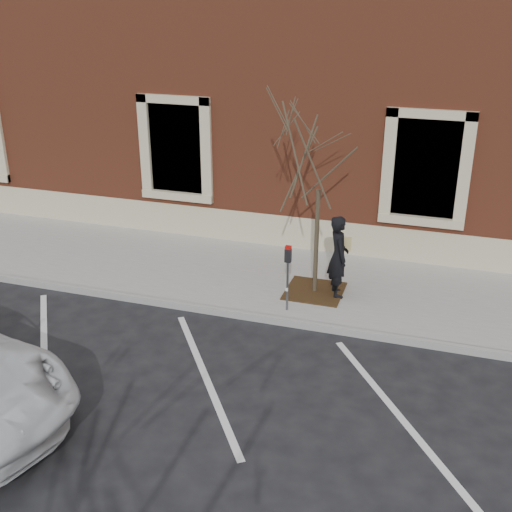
% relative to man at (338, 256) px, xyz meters
% --- Properties ---
extents(ground, '(120.00, 120.00, 0.00)m').
position_rel_man_xyz_m(ground, '(-1.55, -1.27, -1.02)').
color(ground, '#28282B').
rests_on(ground, ground).
extents(sidewalk_near, '(40.00, 3.50, 0.15)m').
position_rel_man_xyz_m(sidewalk_near, '(-1.55, 0.48, -0.95)').
color(sidewalk_near, '#B7B3AC').
rests_on(sidewalk_near, ground).
extents(curb_near, '(40.00, 0.12, 0.15)m').
position_rel_man_xyz_m(curb_near, '(-1.55, -1.32, -0.95)').
color(curb_near, '#9E9E99').
rests_on(curb_near, ground).
extents(parking_stripes, '(28.00, 4.40, 0.01)m').
position_rel_man_xyz_m(parking_stripes, '(-1.55, -3.47, -1.02)').
color(parking_stripes, silver).
rests_on(parking_stripes, ground).
extents(building_civic, '(40.00, 8.62, 8.00)m').
position_rel_man_xyz_m(building_civic, '(-1.55, 6.47, 2.97)').
color(building_civic, brown).
rests_on(building_civic, ground).
extents(man, '(0.64, 0.75, 1.74)m').
position_rel_man_xyz_m(man, '(0.00, 0.00, 0.00)').
color(man, black).
rests_on(man, sidewalk_near).
extents(parking_meter, '(0.13, 0.10, 1.38)m').
position_rel_man_xyz_m(parking_meter, '(-0.81, -0.96, 0.08)').
color(parking_meter, '#595B60').
rests_on(parking_meter, sidewalk_near).
extents(tree_grate, '(1.19, 1.19, 0.03)m').
position_rel_man_xyz_m(tree_grate, '(-0.47, 0.00, -0.86)').
color(tree_grate, '#442F15').
rests_on(tree_grate, sidewalk_near).
extents(sapling, '(2.45, 2.45, 4.09)m').
position_rel_man_xyz_m(sapling, '(-0.47, 0.00, 1.99)').
color(sapling, '#493E2C').
rests_on(sapling, sidewalk_near).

